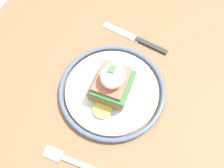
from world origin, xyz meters
The scene contains 6 objects.
ground_plane centered at (0.00, 0.00, 0.00)m, with size 6.00×6.00×0.00m, color #B2ADA3.
dining_table centered at (0.00, 0.00, 0.63)m, with size 0.87×0.75×0.77m.
plate centered at (0.02, -0.01, 0.78)m, with size 0.24×0.24×0.02m.
sandwich centered at (0.01, -0.02, 0.82)m, with size 0.12×0.08×0.08m.
fork centered at (-0.15, -0.01, 0.77)m, with size 0.02×0.16×0.00m.
knife centered at (0.18, -0.03, 0.77)m, with size 0.05×0.19×0.01m.
Camera 1 is at (-0.19, -0.09, 1.22)m, focal length 35.00 mm.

